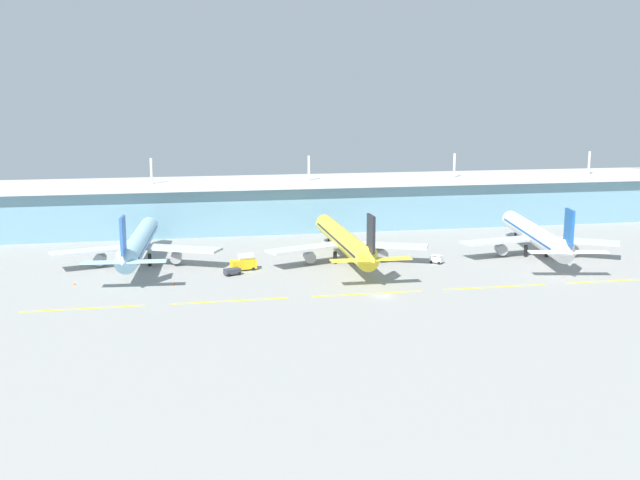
{
  "coord_description": "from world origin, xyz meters",
  "views": [
    {
      "loc": [
        -51.04,
        -173.83,
        48.17
      ],
      "look_at": [
        -7.55,
        39.94,
        7.0
      ],
      "focal_mm": 42.63,
      "sensor_mm": 36.0,
      "label": 1
    }
  ],
  "objects_px": {
    "pushback_tug": "(232,271)",
    "airliner_far": "(536,235)",
    "airliner_near": "(138,243)",
    "safety_cone_nose_front": "(75,284)",
    "airliner_middle": "(345,241)",
    "fuel_truck": "(244,263)",
    "baggage_cart": "(437,259)",
    "safety_cone_left_wingtip": "(174,284)"
  },
  "relations": [
    {
      "from": "airliner_middle",
      "to": "pushback_tug",
      "type": "bearing_deg",
      "value": -163.18
    },
    {
      "from": "airliner_near",
      "to": "pushback_tug",
      "type": "distance_m",
      "value": 31.8
    },
    {
      "from": "fuel_truck",
      "to": "safety_cone_left_wingtip",
      "type": "bearing_deg",
      "value": -145.82
    },
    {
      "from": "airliner_near",
      "to": "airliner_middle",
      "type": "bearing_deg",
      "value": -7.62
    },
    {
      "from": "airliner_near",
      "to": "safety_cone_left_wingtip",
      "type": "height_order",
      "value": "airliner_near"
    },
    {
      "from": "pushback_tug",
      "to": "airliner_far",
      "type": "bearing_deg",
      "value": 4.61
    },
    {
      "from": "airliner_middle",
      "to": "pushback_tug",
      "type": "relative_size",
      "value": 14.48
    },
    {
      "from": "pushback_tug",
      "to": "fuel_truck",
      "type": "bearing_deg",
      "value": 54.53
    },
    {
      "from": "fuel_truck",
      "to": "baggage_cart",
      "type": "bearing_deg",
      "value": -2.38
    },
    {
      "from": "airliner_near",
      "to": "safety_cone_nose_front",
      "type": "distance_m",
      "value": 27.16
    },
    {
      "from": "baggage_cart",
      "to": "fuel_truck",
      "type": "xyz_separation_m",
      "value": [
        -56.42,
        2.35,
        1.0
      ]
    },
    {
      "from": "airliner_near",
      "to": "airliner_middle",
      "type": "relative_size",
      "value": 0.96
    },
    {
      "from": "baggage_cart",
      "to": "pushback_tug",
      "type": "relative_size",
      "value": 0.78
    },
    {
      "from": "airliner_middle",
      "to": "safety_cone_nose_front",
      "type": "bearing_deg",
      "value": -170.02
    },
    {
      "from": "airliner_near",
      "to": "safety_cone_left_wingtip",
      "type": "distance_m",
      "value": 28.64
    },
    {
      "from": "fuel_truck",
      "to": "safety_cone_nose_front",
      "type": "height_order",
      "value": "fuel_truck"
    },
    {
      "from": "fuel_truck",
      "to": "safety_cone_left_wingtip",
      "type": "distance_m",
      "value": 23.7
    },
    {
      "from": "fuel_truck",
      "to": "pushback_tug",
      "type": "xyz_separation_m",
      "value": [
        -3.79,
        -5.32,
        -1.16
      ]
    },
    {
      "from": "airliner_middle",
      "to": "pushback_tug",
      "type": "height_order",
      "value": "airliner_middle"
    },
    {
      "from": "airliner_middle",
      "to": "airliner_far",
      "type": "distance_m",
      "value": 59.71
    },
    {
      "from": "baggage_cart",
      "to": "pushback_tug",
      "type": "xyz_separation_m",
      "value": [
        -60.21,
        -2.97,
        -0.16
      ]
    },
    {
      "from": "safety_cone_nose_front",
      "to": "airliner_near",
      "type": "bearing_deg",
      "value": 53.35
    },
    {
      "from": "airliner_far",
      "to": "safety_cone_left_wingtip",
      "type": "relative_size",
      "value": 99.37
    },
    {
      "from": "safety_cone_left_wingtip",
      "to": "safety_cone_nose_front",
      "type": "xyz_separation_m",
      "value": [
        -25.5,
        5.02,
        0.0
      ]
    },
    {
      "from": "safety_cone_left_wingtip",
      "to": "airliner_far",
      "type": "bearing_deg",
      "value": 8.06
    },
    {
      "from": "baggage_cart",
      "to": "safety_cone_left_wingtip",
      "type": "distance_m",
      "value": 76.75
    },
    {
      "from": "airliner_middle",
      "to": "airliner_near",
      "type": "bearing_deg",
      "value": 172.38
    },
    {
      "from": "fuel_truck",
      "to": "safety_cone_left_wingtip",
      "type": "height_order",
      "value": "fuel_truck"
    },
    {
      "from": "airliner_far",
      "to": "airliner_near",
      "type": "bearing_deg",
      "value": 174.86
    },
    {
      "from": "pushback_tug",
      "to": "safety_cone_nose_front",
      "type": "xyz_separation_m",
      "value": [
        -41.25,
        -2.94,
        -0.75
      ]
    },
    {
      "from": "pushback_tug",
      "to": "safety_cone_left_wingtip",
      "type": "xyz_separation_m",
      "value": [
        -15.75,
        -7.95,
        -0.75
      ]
    },
    {
      "from": "airliner_near",
      "to": "airliner_far",
      "type": "distance_m",
      "value": 119.74
    },
    {
      "from": "airliner_near",
      "to": "safety_cone_nose_front",
      "type": "relative_size",
      "value": 98.43
    },
    {
      "from": "airliner_near",
      "to": "airliner_middle",
      "type": "xyz_separation_m",
      "value": [
        59.61,
        -7.97,
        0.0
      ]
    },
    {
      "from": "baggage_cart",
      "to": "safety_cone_left_wingtip",
      "type": "bearing_deg",
      "value": -171.81
    },
    {
      "from": "airliner_middle",
      "to": "safety_cone_left_wingtip",
      "type": "relative_size",
      "value": 102.73
    },
    {
      "from": "baggage_cart",
      "to": "safety_cone_left_wingtip",
      "type": "xyz_separation_m",
      "value": [
        -75.96,
        -10.93,
        -0.91
      ]
    },
    {
      "from": "airliner_far",
      "to": "baggage_cart",
      "type": "bearing_deg",
      "value": -172.21
    },
    {
      "from": "safety_cone_nose_front",
      "to": "airliner_middle",
      "type": "bearing_deg",
      "value": 9.98
    },
    {
      "from": "airliner_middle",
      "to": "safety_cone_nose_front",
      "type": "xyz_separation_m",
      "value": [
        -75.41,
        -13.27,
        -6.11
      ]
    },
    {
      "from": "baggage_cart",
      "to": "safety_cone_nose_front",
      "type": "height_order",
      "value": "baggage_cart"
    },
    {
      "from": "airliner_far",
      "to": "fuel_truck",
      "type": "bearing_deg",
      "value": -178.57
    }
  ]
}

